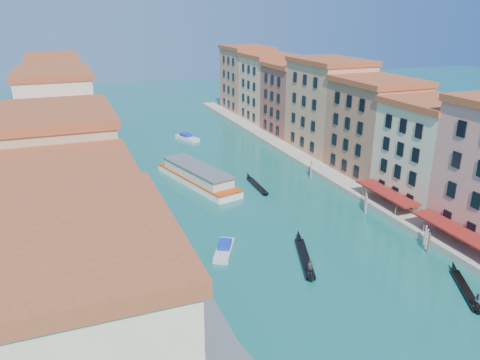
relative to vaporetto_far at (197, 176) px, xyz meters
name	(u,v)px	position (x,y,z in m)	size (l,w,h in m)	color
left_bank_palazzos	(61,142)	(-23.07, 2.66, 8.21)	(12.80, 128.40, 21.00)	beige
right_bank_palazzos	(342,116)	(32.93, 2.98, 8.25)	(12.80, 128.40, 21.00)	#A04A31
quay	(307,162)	(24.93, 2.98, -1.00)	(4.00, 140.00, 1.00)	#A59F85
restaurant_awnings	(463,234)	(25.12, -39.02, 1.49)	(3.20, 44.55, 3.12)	maroon
mooring_poles_right	(413,231)	(22.03, -33.22, -0.20)	(1.44, 54.24, 3.20)	#50391B
vaporetto_far	(197,176)	(0.00, 0.00, 0.00)	(10.70, 22.90, 3.32)	white
gondola_fore	(305,257)	(5.01, -32.85, -1.05)	(5.44, 12.83, 2.65)	black
gondola_right	(466,289)	(18.82, -46.23, -1.07)	(6.00, 10.17, 2.22)	black
gondola_far	(257,185)	(9.71, -5.72, -1.16)	(1.49, 11.63, 1.65)	black
motorboat_mid	(224,249)	(-4.11, -27.16, -0.98)	(4.74, 6.54, 1.31)	silver
motorboat_far	(187,137)	(6.33, 31.39, -0.90)	(4.85, 7.79, 1.54)	silver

